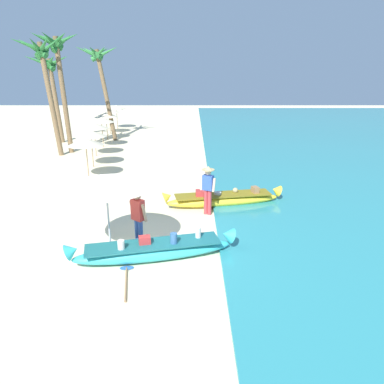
% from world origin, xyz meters
% --- Properties ---
extents(ground_plane, '(80.00, 80.00, 0.00)m').
position_xyz_m(ground_plane, '(0.00, 0.00, 0.00)').
color(ground_plane, beige).
extents(boat_cyan_foreground, '(4.59, 1.69, 0.77)m').
position_xyz_m(boat_cyan_foreground, '(0.22, -0.62, 0.27)').
color(boat_cyan_foreground, '#33B2BC').
rests_on(boat_cyan_foreground, ground).
extents(boat_yellow_midground, '(4.57, 1.45, 0.75)m').
position_xyz_m(boat_yellow_midground, '(2.42, 3.45, 0.27)').
color(boat_yellow_midground, yellow).
rests_on(boat_yellow_midground, ground).
extents(person_vendor_hatted, '(0.58, 0.44, 1.76)m').
position_xyz_m(person_vendor_hatted, '(1.81, 2.62, 1.02)').
color(person_vendor_hatted, '#B2383D').
rests_on(person_vendor_hatted, ground).
extents(person_tourist_customer, '(0.56, 0.50, 1.73)m').
position_xyz_m(person_tourist_customer, '(-0.25, 0.02, 0.98)').
color(person_tourist_customer, '#3D5BA8').
rests_on(person_tourist_customer, ground).
extents(patio_umbrella_large, '(2.47, 2.47, 2.34)m').
position_xyz_m(patio_umbrella_large, '(-0.99, -0.38, 2.16)').
color(patio_umbrella_large, '#B7B7BC').
rests_on(patio_umbrella_large, ground).
extents(parasol_row_0, '(1.60, 1.60, 1.91)m').
position_xyz_m(parasol_row_0, '(-3.52, 6.90, 1.75)').
color(parasol_row_0, '#8E6B47').
rests_on(parasol_row_0, ground).
extents(parasol_row_1, '(1.60, 1.60, 1.91)m').
position_xyz_m(parasol_row_1, '(-3.85, 9.07, 1.75)').
color(parasol_row_1, '#8E6B47').
rests_on(parasol_row_1, ground).
extents(parasol_row_2, '(1.60, 1.60, 1.91)m').
position_xyz_m(parasol_row_2, '(-4.30, 11.53, 1.75)').
color(parasol_row_2, '#8E6B47').
rests_on(parasol_row_2, ground).
extents(parasol_row_3, '(1.60, 1.60, 1.91)m').
position_xyz_m(parasol_row_3, '(-4.45, 14.01, 1.75)').
color(parasol_row_3, '#8E6B47').
rests_on(parasol_row_3, ground).
extents(parasol_row_4, '(1.60, 1.60, 1.91)m').
position_xyz_m(parasol_row_4, '(-4.69, 16.48, 1.75)').
color(parasol_row_4, '#8E6B47').
rests_on(parasol_row_4, ground).
extents(parasol_row_5, '(1.60, 1.60, 1.91)m').
position_xyz_m(parasol_row_5, '(-5.02, 18.98, 1.75)').
color(parasol_row_5, '#8E6B47').
rests_on(parasol_row_5, ground).
extents(parasol_row_6, '(1.60, 1.60, 1.91)m').
position_xyz_m(parasol_row_6, '(-4.91, 21.32, 1.75)').
color(parasol_row_6, '#8E6B47').
rests_on(parasol_row_6, ground).
extents(palm_tree_tall_inland, '(2.58, 2.60, 6.52)m').
position_xyz_m(palm_tree_tall_inland, '(-6.86, 11.74, 5.27)').
color(palm_tree_tall_inland, brown).
rests_on(palm_tree_tall_inland, ground).
extents(palm_tree_leaning_seaward, '(2.79, 2.74, 5.73)m').
position_xyz_m(palm_tree_leaning_seaward, '(-7.90, 15.59, 4.71)').
color(palm_tree_leaning_seaward, brown).
rests_on(palm_tree_leaning_seaward, ground).
extents(palm_tree_mid_cluster, '(2.57, 2.46, 6.83)m').
position_xyz_m(palm_tree_mid_cluster, '(-6.23, 12.47, 5.52)').
color(palm_tree_mid_cluster, brown).
rests_on(palm_tree_mid_cluster, ground).
extents(palm_tree_far_behind, '(2.82, 2.66, 6.32)m').
position_xyz_m(palm_tree_far_behind, '(-4.86, 16.31, 5.13)').
color(palm_tree_far_behind, brown).
rests_on(palm_tree_far_behind, ground).
extents(paddle, '(0.43, 1.59, 0.05)m').
position_xyz_m(paddle, '(-0.37, -1.59, 0.03)').
color(paddle, '#8E6B47').
rests_on(paddle, ground).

